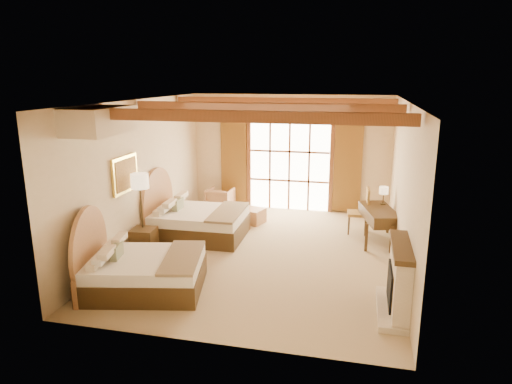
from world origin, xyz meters
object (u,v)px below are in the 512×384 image
(bed_near, at_px, (137,268))
(desk, at_px, (378,224))
(bed_far, at_px, (192,219))
(armchair, at_px, (220,199))
(nightstand, at_px, (144,242))

(bed_near, distance_m, desk, 5.44)
(bed_near, xyz_separation_m, bed_far, (-0.02, 2.81, 0.03))
(armchair, height_order, desk, desk)
(bed_near, xyz_separation_m, nightstand, (-0.61, 1.50, -0.11))
(bed_near, distance_m, nightstand, 1.62)
(desk, bearing_deg, armchair, 145.35)
(bed_far, height_order, desk, bed_far)
(bed_far, relative_size, nightstand, 3.75)
(armchair, bearing_deg, bed_near, 93.29)
(bed_near, height_order, bed_far, bed_far)
(nightstand, xyz_separation_m, armchair, (0.58, 3.54, 0.03))
(bed_near, relative_size, desk, 1.48)
(nightstand, bearing_deg, bed_near, -72.09)
(nightstand, bearing_deg, armchair, 76.64)
(nightstand, bearing_deg, bed_far, 61.77)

